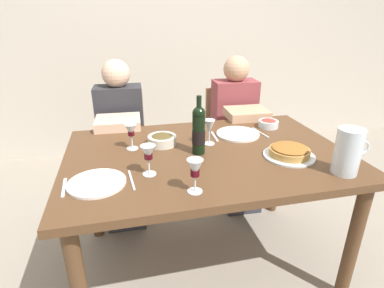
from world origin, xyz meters
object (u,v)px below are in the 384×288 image
object	(u,v)px
wine_glass_left_diner	(209,127)
diner_left	(121,138)
chair_left	(123,141)
salad_bowl	(268,123)
dinner_plate_right_setting	(97,183)
baked_tart	(289,152)
dinner_plate_left_setting	(238,134)
olive_bowl	(162,139)
chair_right	(228,132)
wine_glass_right_diner	(131,132)
diner_right	(238,128)
water_pitcher	(347,154)
wine_glass_spare	(148,154)
wine_glass_centre	(195,170)
wine_bottle	(199,130)
dining_table	(207,167)

from	to	relation	value
wine_glass_left_diner	diner_left	bearing A→B (deg)	130.66
chair_left	salad_bowl	bearing A→B (deg)	148.89
dinner_plate_right_setting	baked_tart	bearing A→B (deg)	3.80
baked_tart	dinner_plate_left_setting	distance (m)	0.39
dinner_plate_left_setting	chair_left	distance (m)	1.04
olive_bowl	chair_right	world-z (taller)	chair_right
wine_glass_left_diner	dinner_plate_left_setting	distance (m)	0.25
wine_glass_right_diner	diner_right	world-z (taller)	diner_right
chair_left	dinner_plate_left_setting	bearing A→B (deg)	136.93
diner_right	salad_bowl	bearing A→B (deg)	100.08
wine_glass_left_diner	dinner_plate_left_setting	size ratio (longest dim) A/B	0.55
chair_left	diner_left	size ratio (longest dim) A/B	0.75
water_pitcher	olive_bowl	world-z (taller)	water_pitcher
baked_tart	wine_glass_right_diner	world-z (taller)	wine_glass_right_diner
wine_glass_right_diner	diner_left	distance (m)	0.60
wine_glass_spare	dinner_plate_left_setting	world-z (taller)	wine_glass_spare
wine_glass_centre	diner_left	distance (m)	1.13
wine_bottle	wine_glass_left_diner	size ratio (longest dim) A/B	2.16
olive_bowl	wine_glass_spare	size ratio (longest dim) A/B	1.10
baked_tart	salad_bowl	bearing A→B (deg)	77.54
dining_table	chair_left	world-z (taller)	chair_left
chair_right	diner_right	size ratio (longest dim) A/B	0.75
water_pitcher	dinner_plate_left_setting	size ratio (longest dim) A/B	0.83
wine_glass_left_diner	diner_left	xyz separation A→B (m)	(-0.50, 0.58, -0.25)
wine_glass_spare	diner_left	size ratio (longest dim) A/B	0.13
wine_bottle	baked_tart	bearing A→B (deg)	-18.68
diner_right	dinner_plate_right_setting	bearing A→B (deg)	43.96
dinner_plate_right_setting	diner_left	xyz separation A→B (m)	(0.11, 0.90, -0.15)
wine_glass_spare	chair_right	bearing A→B (deg)	54.44
baked_tart	wine_bottle	bearing A→B (deg)	161.32
diner_right	baked_tart	bearing A→B (deg)	89.27
chair_left	chair_right	xyz separation A→B (m)	(0.90, -0.00, 0.00)
dinner_plate_left_setting	chair_left	size ratio (longest dim) A/B	0.30
dining_table	chair_right	xyz separation A→B (m)	(0.45, 0.92, -0.17)
wine_glass_spare	dinner_plate_left_setting	xyz separation A→B (m)	(0.58, 0.38, -0.10)
wine_glass_right_diner	dining_table	bearing A→B (deg)	-19.20
water_pitcher	dinner_plate_right_setting	world-z (taller)	water_pitcher
salad_bowl	dinner_plate_left_setting	distance (m)	0.26
dinner_plate_left_setting	wine_glass_right_diner	bearing A→B (deg)	-174.11
water_pitcher	wine_glass_right_diner	bearing A→B (deg)	151.98
baked_tart	wine_glass_spare	size ratio (longest dim) A/B	1.82
wine_bottle	wine_glass_centre	bearing A→B (deg)	-106.52
olive_bowl	chair_right	distance (m)	1.06
wine_glass_right_diner	wine_glass_spare	world-z (taller)	wine_glass_spare
wine_bottle	salad_bowl	bearing A→B (deg)	27.99
salad_bowl	wine_glass_spare	distance (m)	0.96
dining_table	chair_right	world-z (taller)	chair_right
wine_bottle	diner_right	distance (m)	0.89
dining_table	wine_glass_spare	world-z (taller)	wine_glass_spare
wine_glass_left_diner	dinner_plate_left_setting	bearing A→B (deg)	24.28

